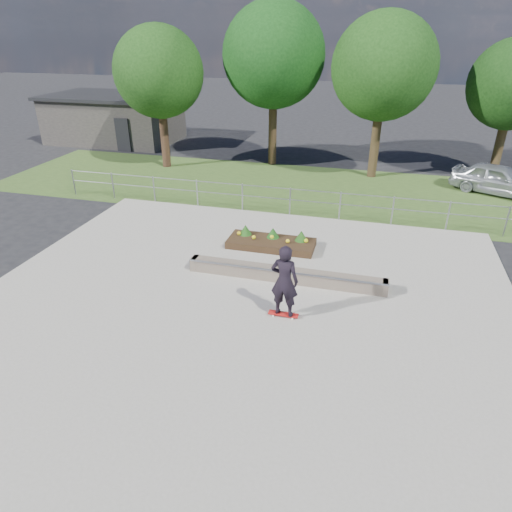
{
  "coord_description": "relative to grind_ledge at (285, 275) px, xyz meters",
  "views": [
    {
      "loc": [
        3.21,
        -9.65,
        6.91
      ],
      "look_at": [
        0.2,
        1.5,
        1.1
      ],
      "focal_mm": 32.0,
      "sensor_mm": 36.0,
      "label": 1
    }
  ],
  "objects": [
    {
      "name": "fence",
      "position": [
        -0.94,
        5.37,
        0.51
      ],
      "size": [
        20.06,
        0.06,
        1.2
      ],
      "color": "gray",
      "rests_on": "ground"
    },
    {
      "name": "tree_far_left",
      "position": [
        -8.94,
        10.87,
        4.59
      ],
      "size": [
        4.55,
        4.55,
        7.15
      ],
      "color": "black",
      "rests_on": "ground"
    },
    {
      "name": "parked_car",
      "position": [
        7.69,
        10.6,
        0.42
      ],
      "size": [
        4.3,
        3.13,
        1.36
      ],
      "primitive_type": "imported",
      "rotation": [
        0.0,
        0.0,
        1.14
      ],
      "color": "#A8ADB2",
      "rests_on": "ground"
    },
    {
      "name": "tree_mid_right",
      "position": [
        2.06,
        11.87,
        4.97
      ],
      "size": [
        4.9,
        4.9,
        7.7
      ],
      "color": "#302213",
      "rests_on": "ground"
    },
    {
      "name": "ground",
      "position": [
        -0.94,
        -2.13,
        -0.26
      ],
      "size": [
        120.0,
        120.0,
        0.0
      ],
      "primitive_type": "plane",
      "color": "black",
      "rests_on": "ground"
    },
    {
      "name": "tree_mid_left",
      "position": [
        -3.44,
        12.87,
        5.34
      ],
      "size": [
        5.25,
        5.25,
        8.25
      ],
      "color": "#322114",
      "rests_on": "ground"
    },
    {
      "name": "grind_ledge",
      "position": [
        0.0,
        0.0,
        0.0
      ],
      "size": [
        6.0,
        0.44,
        0.43
      ],
      "color": "brown",
      "rests_on": "concrete_slab"
    },
    {
      "name": "skateboarder",
      "position": [
        0.34,
        -1.87,
        0.86
      ],
      "size": [
        0.8,
        0.53,
        2.07
      ],
      "color": "white",
      "rests_on": "concrete_slab"
    },
    {
      "name": "grass_verge",
      "position": [
        -0.94,
        8.87,
        -0.25
      ],
      "size": [
        30.0,
        8.0,
        0.02
      ],
      "primitive_type": "cube",
      "color": "#314A1D",
      "rests_on": "ground"
    },
    {
      "name": "building",
      "position": [
        -14.94,
        15.87,
        1.25
      ],
      "size": [
        8.4,
        5.4,
        3.0
      ],
      "color": "#302D2B",
      "rests_on": "ground"
    },
    {
      "name": "concrete_slab",
      "position": [
        -0.94,
        -2.13,
        -0.23
      ],
      "size": [
        15.0,
        15.0,
        0.06
      ],
      "primitive_type": "cube",
      "color": "gray",
      "rests_on": "ground"
    },
    {
      "name": "planter_bed",
      "position": [
        -0.96,
        2.26,
        -0.02
      ],
      "size": [
        3.0,
        1.2,
        0.61
      ],
      "color": "black",
      "rests_on": "concrete_slab"
    }
  ]
}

